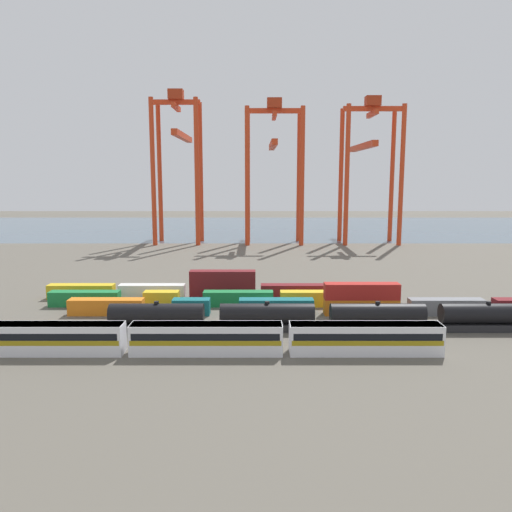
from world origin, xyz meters
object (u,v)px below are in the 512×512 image
gantry_crane_west (178,152)px  gantry_crane_east (369,157)px  freight_tank_row (377,317)px  passenger_train (206,337)px  shipping_container_9 (238,299)px  gantry_crane_central (274,157)px

gantry_crane_west → gantry_crane_east: gantry_crane_west is taller
freight_tank_row → gantry_crane_west: gantry_crane_west is taller
freight_tank_row → gantry_crane_east: bearing=78.7°
passenger_train → gantry_crane_west: bearing=100.1°
gantry_crane_east → shipping_container_9: bearing=-115.1°
passenger_train → gantry_crane_west: 117.01m
gantry_crane_central → passenger_train: bearing=-96.3°
shipping_container_9 → gantry_crane_east: bearing=64.9°
freight_tank_row → shipping_container_9: size_ratio=6.45×
shipping_container_9 → gantry_crane_west: size_ratio=0.24×
freight_tank_row → gantry_crane_central: bearing=96.5°
shipping_container_9 → passenger_train: bearing=-97.6°
gantry_crane_west → gantry_crane_central: 32.22m
freight_tank_row → gantry_crane_west: size_ratio=1.55×
gantry_crane_west → gantry_crane_central: (32.18, -0.42, -1.68)m
passenger_train → gantry_crane_central: gantry_crane_central is taller
gantry_crane_central → gantry_crane_west: bearing=179.2°
gantry_crane_east → passenger_train: bearing=-111.7°
freight_tank_row → shipping_container_9: (-20.78, 14.28, -0.77)m
passenger_train → shipping_container_9: passenger_train is taller
gantry_crane_central → gantry_crane_east: (32.18, 0.58, 0.26)m
freight_tank_row → gantry_crane_central: size_ratio=1.64×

